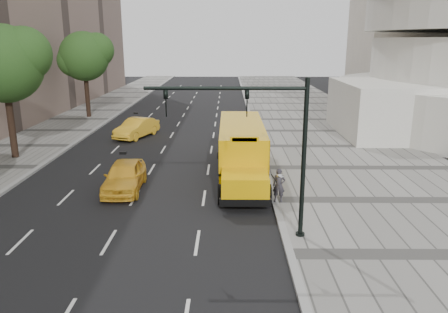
{
  "coord_description": "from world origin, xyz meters",
  "views": [
    {
      "loc": [
        3.7,
        -25.71,
        7.72
      ],
      "look_at": [
        3.5,
        -4.0,
        1.9
      ],
      "focal_mm": 35.0,
      "sensor_mm": 36.0,
      "label": 1
    }
  ],
  "objects_px": {
    "pedestrian": "(279,185)",
    "traffic_signal": "(267,139)",
    "tree_c": "(85,56)",
    "taxi_near": "(125,176)",
    "school_bus": "(242,145)",
    "taxi_far": "(137,128)",
    "tree_b": "(5,63)"
  },
  "relations": [
    {
      "from": "taxi_near",
      "to": "taxi_far",
      "type": "height_order",
      "value": "taxi_near"
    },
    {
      "from": "tree_c",
      "to": "traffic_signal",
      "type": "distance_m",
      "value": 31.99
    },
    {
      "from": "tree_b",
      "to": "pedestrian",
      "type": "height_order",
      "value": "tree_b"
    },
    {
      "from": "taxi_near",
      "to": "pedestrian",
      "type": "xyz_separation_m",
      "value": [
        7.89,
        -2.0,
        0.18
      ]
    },
    {
      "from": "tree_c",
      "to": "pedestrian",
      "type": "distance_m",
      "value": 29.7
    },
    {
      "from": "taxi_far",
      "to": "pedestrian",
      "type": "height_order",
      "value": "pedestrian"
    },
    {
      "from": "taxi_near",
      "to": "pedestrian",
      "type": "height_order",
      "value": "pedestrian"
    },
    {
      "from": "tree_c",
      "to": "tree_b",
      "type": "bearing_deg",
      "value": -89.99
    },
    {
      "from": "taxi_far",
      "to": "traffic_signal",
      "type": "height_order",
      "value": "traffic_signal"
    },
    {
      "from": "tree_b",
      "to": "tree_c",
      "type": "height_order",
      "value": "tree_b"
    },
    {
      "from": "taxi_near",
      "to": "traffic_signal",
      "type": "xyz_separation_m",
      "value": [
        6.93,
        -5.75,
        3.3
      ]
    },
    {
      "from": "taxi_far",
      "to": "pedestrian",
      "type": "relative_size",
      "value": 2.86
    },
    {
      "from": "school_bus",
      "to": "taxi_near",
      "type": "height_order",
      "value": "school_bus"
    },
    {
      "from": "tree_c",
      "to": "taxi_far",
      "type": "distance_m",
      "value": 12.52
    },
    {
      "from": "school_bus",
      "to": "tree_c",
      "type": "bearing_deg",
      "value": 127.84
    },
    {
      "from": "pedestrian",
      "to": "traffic_signal",
      "type": "relative_size",
      "value": 0.26
    },
    {
      "from": "tree_c",
      "to": "taxi_near",
      "type": "xyz_separation_m",
      "value": [
        8.67,
        -22.1,
        -5.39
      ]
    },
    {
      "from": "tree_c",
      "to": "taxi_near",
      "type": "relative_size",
      "value": 1.84
    },
    {
      "from": "tree_c",
      "to": "taxi_far",
      "type": "height_order",
      "value": "tree_c"
    },
    {
      "from": "tree_c",
      "to": "pedestrian",
      "type": "relative_size",
      "value": 5.21
    },
    {
      "from": "tree_b",
      "to": "taxi_far",
      "type": "height_order",
      "value": "tree_b"
    },
    {
      "from": "tree_b",
      "to": "school_bus",
      "type": "xyz_separation_m",
      "value": [
        14.91,
        -3.26,
        -4.53
      ]
    },
    {
      "from": "taxi_near",
      "to": "traffic_signal",
      "type": "bearing_deg",
      "value": -41.99
    },
    {
      "from": "taxi_far",
      "to": "traffic_signal",
      "type": "bearing_deg",
      "value": -43.62
    },
    {
      "from": "school_bus",
      "to": "traffic_signal",
      "type": "xyz_separation_m",
      "value": [
        0.69,
        -8.66,
        2.33
      ]
    },
    {
      "from": "tree_c",
      "to": "pedestrian",
      "type": "height_order",
      "value": "tree_c"
    },
    {
      "from": "pedestrian",
      "to": "taxi_near",
      "type": "bearing_deg",
      "value": 175.7
    },
    {
      "from": "tree_b",
      "to": "taxi_near",
      "type": "xyz_separation_m",
      "value": [
        8.67,
        -6.17,
        -5.51
      ]
    },
    {
      "from": "tree_b",
      "to": "school_bus",
      "type": "relative_size",
      "value": 0.75
    },
    {
      "from": "tree_c",
      "to": "traffic_signal",
      "type": "bearing_deg",
      "value": -60.75
    },
    {
      "from": "school_bus",
      "to": "taxi_near",
      "type": "relative_size",
      "value": 2.49
    },
    {
      "from": "tree_b",
      "to": "taxi_near",
      "type": "bearing_deg",
      "value": -35.46
    }
  ]
}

